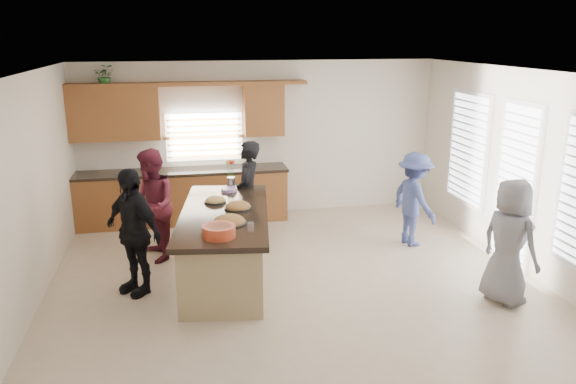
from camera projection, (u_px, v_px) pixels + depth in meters
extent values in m
plane|color=beige|center=(292.00, 276.00, 7.80)|extent=(6.50, 6.50, 0.00)
cube|color=silver|center=(260.00, 139.00, 10.25)|extent=(6.50, 0.02, 2.80)
cube|color=silver|center=(366.00, 268.00, 4.58)|extent=(6.50, 0.02, 2.80)
cube|color=silver|center=(31.00, 192.00, 6.81)|extent=(0.02, 6.00, 2.80)
cube|color=silver|center=(515.00, 168.00, 8.02)|extent=(0.02, 6.00, 2.80)
cube|color=white|center=(293.00, 71.00, 7.04)|extent=(6.50, 6.00, 0.02)
cube|color=brown|center=(183.00, 198.00, 9.95)|extent=(3.65, 0.62, 0.90)
cube|color=black|center=(182.00, 172.00, 9.82)|extent=(3.70, 0.65, 0.05)
cube|color=brown|center=(114.00, 114.00, 9.47)|extent=(1.50, 0.36, 0.90)
cube|color=brown|center=(263.00, 110.00, 9.94)|extent=(0.70, 0.36, 0.90)
cube|color=brown|center=(189.00, 84.00, 9.57)|extent=(4.05, 0.40, 0.06)
cube|color=olive|center=(204.00, 137.00, 10.01)|extent=(1.35, 0.08, 0.85)
cube|color=white|center=(468.00, 149.00, 9.23)|extent=(0.06, 1.10, 1.75)
cube|color=white|center=(515.00, 185.00, 7.98)|extent=(0.06, 0.85, 2.25)
cube|color=tan|center=(225.00, 247.00, 7.67)|extent=(1.34, 2.61, 0.88)
cube|color=black|center=(224.00, 214.00, 7.54)|extent=(1.51, 2.83, 0.07)
cube|color=black|center=(226.00, 274.00, 7.77)|extent=(1.25, 2.52, 0.08)
cylinder|color=black|center=(229.00, 223.00, 7.03)|extent=(0.44, 0.44, 0.02)
ellipsoid|color=#A46633|center=(229.00, 222.00, 7.03)|extent=(0.40, 0.40, 0.18)
cylinder|color=black|center=(238.00, 208.00, 7.64)|extent=(0.38, 0.38, 0.02)
ellipsoid|color=#A46633|center=(238.00, 207.00, 7.63)|extent=(0.34, 0.34, 0.16)
cylinder|color=black|center=(215.00, 202.00, 7.93)|extent=(0.31, 0.31, 0.02)
ellipsoid|color=tan|center=(215.00, 201.00, 7.92)|extent=(0.28, 0.28, 0.13)
cylinder|color=#D14726|center=(219.00, 231.00, 6.57)|extent=(0.39, 0.39, 0.14)
cylinder|color=beige|center=(219.00, 227.00, 6.56)|extent=(0.32, 0.32, 0.04)
cylinder|color=white|center=(251.00, 227.00, 6.76)|extent=(0.08, 0.08, 0.11)
cylinder|color=#BA8DCE|center=(229.00, 190.00, 8.50)|extent=(0.24, 0.24, 0.05)
cylinder|color=silver|center=(231.00, 182.00, 8.71)|extent=(0.13, 0.13, 0.16)
imported|color=#2D6A2A|center=(105.00, 76.00, 9.28)|extent=(0.33, 0.29, 0.37)
imported|color=black|center=(248.00, 193.00, 8.85)|extent=(0.53, 0.68, 1.66)
imported|color=maroon|center=(152.00, 206.00, 8.17)|extent=(0.80, 0.94, 1.67)
imported|color=black|center=(133.00, 232.00, 7.12)|extent=(0.96, 0.99, 1.66)
imported|color=#39467E|center=(414.00, 199.00, 8.80)|extent=(0.76, 1.07, 1.49)
imported|color=slate|center=(509.00, 242.00, 6.86)|extent=(0.74, 0.90, 1.59)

